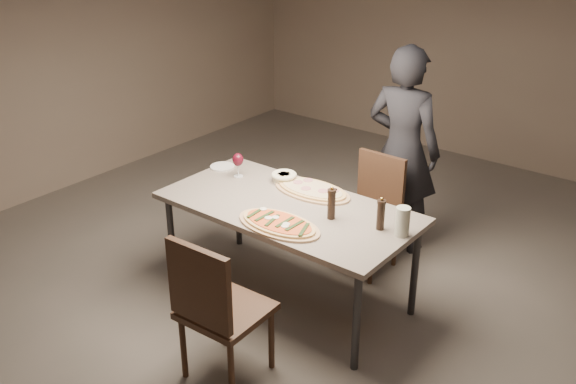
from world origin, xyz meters
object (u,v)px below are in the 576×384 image
Objects in this scene: ham_pizza at (312,190)px; carafe at (403,221)px; bread_basket at (284,176)px; chair_far at (372,206)px; pepper_mill_left at (332,203)px; chair_near at (215,305)px; dining_table at (288,212)px; zucchini_pizza at (279,224)px; diner at (403,150)px.

carafe reaches higher than ham_pizza.
chair_far is at bearing 45.02° from bread_basket.
chair_far is (-0.14, 0.77, -0.35)m from pepper_mill_left.
bread_basket is at bearing 170.02° from carafe.
chair_near is at bearing -119.23° from carafe.
bread_basket reaches higher than ham_pizza.
pepper_mill_left reaches higher than dining_table.
diner reaches higher than zucchini_pizza.
diner is (0.00, 2.16, 0.30)m from chair_near.
chair_far is at bearing 87.64° from zucchini_pizza.
ham_pizza is at bearing 143.15° from pepper_mill_left.
pepper_mill_left is 0.86m from chair_far.
pepper_mill_left is 0.26× the size of chair_far.
chair_near reaches higher than carafe.
bread_basket is 0.21× the size of chair_far.
diner is at bearing 67.80° from ham_pizza.
chair_near is (0.08, -0.69, -0.22)m from zucchini_pizza.
carafe is at bearing 10.19° from pepper_mill_left.
zucchini_pizza is at bearing 82.89° from diner.
chair_near reaches higher than zucchini_pizza.
dining_table is 0.29m from ham_pizza.
zucchini_pizza is 3.21× the size of bread_basket.
ham_pizza is at bearing 72.11° from diner.
chair_far reaches higher than ham_pizza.
dining_table is 1.99× the size of chair_far.
chair_near reaches higher than dining_table.
bread_basket is at bearing 155.78° from pepper_mill_left.
ham_pizza is 0.61m from chair_far.
bread_basket is at bearing 167.76° from ham_pizza.
chair_far is at bearing 74.83° from dining_table.
chair_far reaches higher than zucchini_pizza.
carafe reaches higher than zucchini_pizza.
carafe is at bearing 58.37° from chair_near.
pepper_mill_left is (0.20, 0.30, 0.09)m from zucchini_pizza.
pepper_mill_left reaches higher than chair_near.
dining_table is 0.42m from bread_basket.
dining_table is 2.93× the size of zucchini_pizza.
chair_far is at bearing 132.00° from carafe.
bread_basket is (-0.28, 0.02, 0.03)m from ham_pizza.
diner reaches higher than ham_pizza.
carafe is at bearing 115.14° from diner.
dining_table is 0.32m from zucchini_pizza.
pepper_mill_left is 1.04m from chair_near.
pepper_mill_left is at bearing 80.59° from chair_near.
chair_near is at bearing 91.66° from chair_far.
zucchini_pizza is 1.10m from chair_far.
chair_near is 1.76m from chair_far.
dining_table is at bearing 75.29° from diner.
bread_basket is 0.75m from chair_far.
diner is at bearing 87.57° from chair_near.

